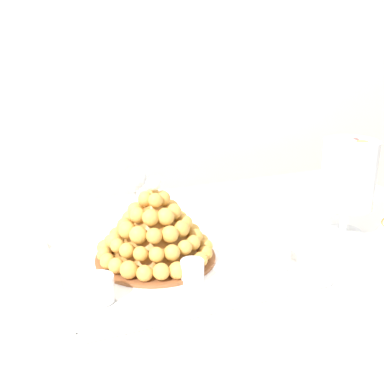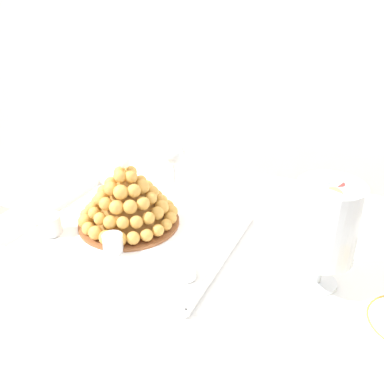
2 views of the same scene
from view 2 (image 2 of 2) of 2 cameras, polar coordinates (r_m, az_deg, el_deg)
backdrop_wall at (r=1.73m, az=15.86°, el=22.55°), size 4.80×0.10×2.50m
buffet_table at (r=1.13m, az=2.88°, el=-12.49°), size 1.27×1.01×0.75m
serving_tray at (r=1.13m, az=-8.21°, el=-5.75°), size 0.54×0.43×0.02m
croquembouche at (r=1.14m, az=-8.87°, el=-1.02°), size 0.28×0.28×0.20m
dessert_cup_left at (r=1.17m, az=-18.87°, el=-4.34°), size 0.06×0.06×0.05m
dessert_cup_mid_left at (r=1.05m, az=-10.80°, el=-7.03°), size 0.05×0.05×0.05m
dessert_cup_centre at (r=0.96m, az=-1.15°, el=-10.12°), size 0.06×0.06×0.06m
macaron_goblet at (r=0.92m, az=17.88°, el=-4.05°), size 0.14×0.14×0.26m
wine_glass at (r=1.28m, az=-2.50°, el=4.82°), size 0.06×0.06×0.17m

